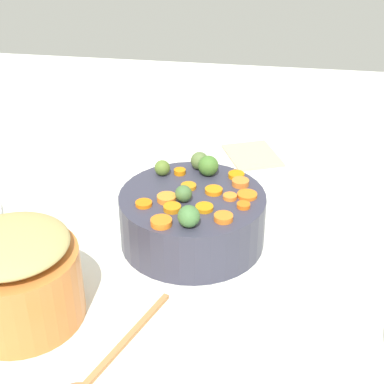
{
  "coord_description": "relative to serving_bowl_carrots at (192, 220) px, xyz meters",
  "views": [
    {
      "loc": [
        0.17,
        -0.95,
        0.7
      ],
      "look_at": [
        0.02,
        -0.0,
        0.14
      ],
      "focal_mm": 53.17,
      "sensor_mm": 36.0,
      "label": 1
    }
  ],
  "objects": [
    {
      "name": "tabletop",
      "position": [
        -0.02,
        0.0,
        -0.06
      ],
      "size": [
        2.4,
        2.4,
        0.02
      ],
      "primitive_type": "cube",
      "color": "white",
      "rests_on": "ground"
    },
    {
      "name": "serving_bowl_carrots",
      "position": [
        0.0,
        0.0,
        0.0
      ],
      "size": [
        0.29,
        0.29,
        0.11
      ],
      "primitive_type": "cylinder",
      "color": "#373749",
      "rests_on": "tabletop"
    },
    {
      "name": "metal_pot",
      "position": [
        -0.25,
        -0.26,
        0.01
      ],
      "size": [
        0.21,
        0.21,
        0.13
      ],
      "primitive_type": "cylinder",
      "color": "#D17837",
      "rests_on": "tabletop"
    },
    {
      "name": "stuffing_mound",
      "position": [
        -0.25,
        -0.26,
        0.09
      ],
      "size": [
        0.19,
        0.19,
        0.04
      ],
      "primitive_type": "ellipsoid",
      "color": "tan",
      "rests_on": "metal_pot"
    },
    {
      "name": "carrot_slice_0",
      "position": [
        0.04,
        0.02,
        0.06
      ],
      "size": [
        0.04,
        0.04,
        0.01
      ],
      "primitive_type": "cylinder",
      "rotation": [
        0.0,
        0.0,
        6.22
      ],
      "color": "orange",
      "rests_on": "serving_bowl_carrots"
    },
    {
      "name": "carrot_slice_1",
      "position": [
        0.07,
        -0.08,
        0.06
      ],
      "size": [
        0.05,
        0.05,
        0.01
      ],
      "primitive_type": "cylinder",
      "rotation": [
        0.0,
        0.0,
        0.79
      ],
      "color": "orange",
      "rests_on": "serving_bowl_carrots"
    },
    {
      "name": "carrot_slice_2",
      "position": [
        -0.01,
        0.03,
        0.06
      ],
      "size": [
        0.04,
        0.04,
        0.01
      ],
      "primitive_type": "cylinder",
      "rotation": [
        0.0,
        0.0,
        3.41
      ],
      "color": "orange",
      "rests_on": "serving_bowl_carrots"
    },
    {
      "name": "carrot_slice_3",
      "position": [
        0.07,
        0.01,
        0.06
      ],
      "size": [
        0.03,
        0.03,
        0.01
      ],
      "primitive_type": "cylinder",
      "rotation": [
        0.0,
        0.0,
        4.73
      ],
      "color": "orange",
      "rests_on": "serving_bowl_carrots"
    },
    {
      "name": "carrot_slice_4",
      "position": [
        -0.04,
        0.09,
        0.06
      ],
      "size": [
        0.03,
        0.03,
        0.01
      ],
      "primitive_type": "cylinder",
      "rotation": [
        0.0,
        0.0,
        1.83
      ],
      "color": "orange",
      "rests_on": "serving_bowl_carrots"
    },
    {
      "name": "carrot_slice_5",
      "position": [
        0.08,
        0.09,
        0.06
      ],
      "size": [
        0.05,
        0.05,
        0.01
      ],
      "primitive_type": "cylinder",
      "rotation": [
        0.0,
        0.0,
        3.77
      ],
      "color": "orange",
      "rests_on": "serving_bowl_carrots"
    },
    {
      "name": "carrot_slice_6",
      "position": [
        0.11,
        0.02,
        0.06
      ],
      "size": [
        0.05,
        0.05,
        0.01
      ],
      "primitive_type": "cylinder",
      "rotation": [
        0.0,
        0.0,
        1.81
      ],
      "color": "orange",
      "rests_on": "serving_bowl_carrots"
    },
    {
      "name": "carrot_slice_7",
      "position": [
        -0.04,
        -0.11,
        0.06
      ],
      "size": [
        0.06,
        0.06,
        0.01
      ],
      "primitive_type": "cylinder",
      "rotation": [
        0.0,
        0.0,
        5.53
      ],
      "color": "orange",
      "rests_on": "serving_bowl_carrots"
    },
    {
      "name": "carrot_slice_8",
      "position": [
        0.09,
        0.06,
        0.06
      ],
      "size": [
        0.04,
        0.04,
        0.01
      ],
      "primitive_type": "cylinder",
      "rotation": [
        0.0,
        0.0,
        1.36
      ],
      "color": "orange",
      "rests_on": "serving_bowl_carrots"
    },
    {
      "name": "carrot_slice_9",
      "position": [
        -0.03,
        -0.06,
        0.06
      ],
      "size": [
        0.05,
        0.05,
        0.01
      ],
      "primitive_type": "cylinder",
      "rotation": [
        0.0,
        0.0,
        5.66
      ],
      "color": "orange",
      "rests_on": "serving_bowl_carrots"
    },
    {
      "name": "carrot_slice_10",
      "position": [
        -0.05,
        -0.02,
        0.06
      ],
      "size": [
        0.05,
        0.05,
        0.01
      ],
      "primitive_type": "cylinder",
      "rotation": [
        0.0,
        0.0,
        5.37
      ],
      "color": "orange",
      "rests_on": "serving_bowl_carrots"
    },
    {
      "name": "carrot_slice_11",
      "position": [
        0.03,
        -0.04,
        0.06
      ],
      "size": [
        0.05,
        0.05,
        0.01
      ],
      "primitive_type": "cylinder",
      "rotation": [
        0.0,
        0.0,
        5.68
      ],
      "color": "orange",
      "rests_on": "serving_bowl_carrots"
    },
    {
      "name": "carrot_slice_12",
      "position": [
        -0.09,
        -0.05,
        0.06
      ],
      "size": [
        0.04,
        0.04,
        0.01
      ],
      "primitive_type": "cylinder",
      "rotation": [
        0.0,
        0.0,
        1.3
      ],
      "color": "orange",
      "rests_on": "serving_bowl_carrots"
    },
    {
      "name": "carrot_slice_13",
      "position": [
        0.1,
        -0.02,
        0.06
      ],
      "size": [
        0.03,
        0.03,
        0.01
      ],
      "primitive_type": "cylinder",
      "rotation": [
        0.0,
        0.0,
        3.54
      ],
      "color": "orange",
      "rests_on": "serving_bowl_carrots"
    },
    {
      "name": "brussels_sprout_0",
      "position": [
        -0.01,
        -0.02,
        0.07
      ],
      "size": [
        0.03,
        0.03,
        0.03
      ],
      "primitive_type": "sphere",
      "color": "#466E3A",
      "rests_on": "serving_bowl_carrots"
    },
    {
      "name": "brussels_sprout_1",
      "position": [
        0.02,
        0.09,
        0.08
      ],
      "size": [
        0.04,
        0.04,
        0.04
      ],
      "primitive_type": "sphere",
      "color": "#48792E",
      "rests_on": "serving_bowl_carrots"
    },
    {
      "name": "brussels_sprout_2",
      "position": [
        0.01,
        -0.1,
        0.07
      ],
      "size": [
        0.04,
        0.04,
        0.04
      ],
      "primitive_type": "sphere",
      "color": "#47783C",
      "rests_on": "serving_bowl_carrots"
    },
    {
      "name": "brussels_sprout_3",
      "position": [
        -0.0,
        0.12,
        0.07
      ],
      "size": [
        0.04,
        0.04,
        0.04
      ],
      "primitive_type": "sphere",
      "color": "#5C743E",
      "rests_on": "serving_bowl_carrots"
    },
    {
      "name": "brussels_sprout_4",
      "position": [
        -0.08,
        0.08,
        0.07
      ],
      "size": [
        0.03,
        0.03,
        0.03
      ],
      "primitive_type": "sphere",
      "color": "olive",
      "rests_on": "serving_bowl_carrots"
    },
    {
      "name": "wooden_spoon",
      "position": [
        -0.09,
        -0.39,
        -0.05
      ],
      "size": [
        0.13,
        0.29,
        0.01
      ],
      "color": "#B87D49",
      "rests_on": "tabletop"
    },
    {
      "name": "dish_towel",
      "position": [
        0.1,
        0.42,
        -0.05
      ],
      "size": [
        0.18,
        0.19,
        0.01
      ],
      "primitive_type": "cube",
      "rotation": [
        0.0,
        0.0,
        0.41
      ],
      "color": "#BEAA8B",
      "rests_on": "tabletop"
    }
  ]
}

